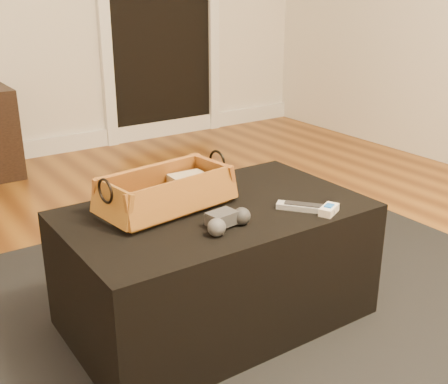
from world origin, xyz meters
TOP-DOWN VIEW (x-y plane):
  - door_jamb_left at (0.85, 2.72)m, footprint 0.08×0.05m
  - area_rug at (0.22, 0.32)m, footprint 2.60×2.00m
  - ottoman at (0.22, 0.37)m, footprint 1.00×0.60m
  - tv_remote at (0.06, 0.44)m, footprint 0.24×0.11m
  - cloth_bundle at (0.20, 0.51)m, footprint 0.13×0.09m
  - wicker_basket at (0.08, 0.46)m, footprint 0.47×0.29m
  - game_controller at (0.15, 0.21)m, footprint 0.18×0.11m
  - silver_remote at (0.45, 0.19)m, footprint 0.15×0.18m
  - cream_gadget at (0.50, 0.13)m, footprint 0.09×0.07m

SIDE VIEW (x-z plane):
  - area_rug at x=0.22m, z-range 0.00..0.01m
  - ottoman at x=0.22m, z-range 0.01..0.43m
  - silver_remote at x=0.45m, z-range 0.43..0.45m
  - cream_gadget at x=0.50m, z-range 0.43..0.46m
  - game_controller at x=0.15m, z-range 0.43..0.49m
  - tv_remote at x=0.06m, z-range 0.45..0.47m
  - cloth_bundle at x=0.20m, z-range 0.45..0.52m
  - wicker_basket at x=0.08m, z-range 0.41..0.56m
  - door_jamb_left at x=0.85m, z-range 0.00..2.04m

